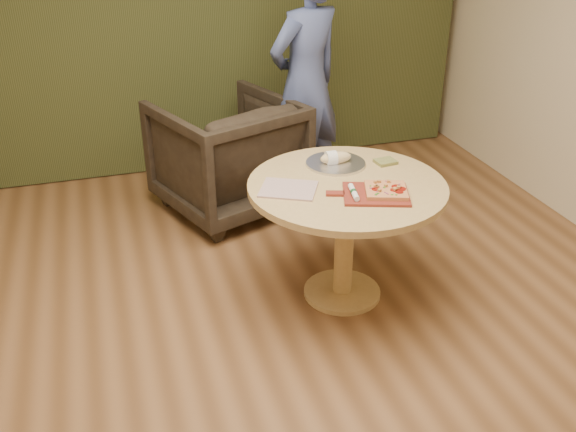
% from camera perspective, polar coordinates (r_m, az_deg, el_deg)
% --- Properties ---
extents(room_shell, '(5.04, 6.04, 2.84)m').
position_cam_1_polar(room_shell, '(2.68, 0.24, 8.92)').
color(room_shell, brown).
rests_on(room_shell, ground).
extents(curtain, '(4.80, 0.14, 2.78)m').
position_cam_1_polar(curtain, '(5.44, -9.39, 18.32)').
color(curtain, '#2F3618').
rests_on(curtain, ground).
extents(pedestal_table, '(1.12, 1.12, 0.75)m').
position_cam_1_polar(pedestal_table, '(3.68, 5.18, 0.94)').
color(pedestal_table, tan).
rests_on(pedestal_table, ground).
extents(pizza_paddle, '(0.47, 0.38, 0.01)m').
position_cam_1_polar(pizza_paddle, '(3.49, 7.65, 1.94)').
color(pizza_paddle, maroon).
rests_on(pizza_paddle, pedestal_table).
extents(flatbread_pizza, '(0.28, 0.28, 0.04)m').
position_cam_1_polar(flatbread_pizza, '(3.50, 8.72, 2.29)').
color(flatbread_pizza, '#DC9156').
rests_on(flatbread_pizza, pizza_paddle).
extents(cutlery_roll, '(0.06, 0.20, 0.03)m').
position_cam_1_polar(cutlery_roll, '(3.45, 5.86, 2.12)').
color(cutlery_roll, white).
rests_on(cutlery_roll, pizza_paddle).
extents(newspaper, '(0.38, 0.36, 0.01)m').
position_cam_1_polar(newspaper, '(3.52, 0.04, 2.41)').
color(newspaper, silver).
rests_on(newspaper, pedestal_table).
extents(serving_tray, '(0.36, 0.36, 0.02)m').
position_cam_1_polar(serving_tray, '(3.85, 4.25, 4.69)').
color(serving_tray, silver).
rests_on(serving_tray, pedestal_table).
extents(bread_roll, '(0.19, 0.09, 0.09)m').
position_cam_1_polar(bread_roll, '(3.84, 4.14, 5.17)').
color(bread_roll, beige).
rests_on(bread_roll, serving_tray).
extents(green_packet, '(0.13, 0.11, 0.02)m').
position_cam_1_polar(green_packet, '(3.90, 8.66, 4.80)').
color(green_packet, brown).
rests_on(green_packet, pedestal_table).
extents(armchair, '(1.17, 1.14, 0.95)m').
position_cam_1_polar(armchair, '(4.81, -5.42, 5.84)').
color(armchair, black).
rests_on(armchair, ground).
extents(person_standing, '(0.79, 0.68, 1.82)m').
position_cam_1_polar(person_standing, '(4.87, 1.57, 11.70)').
color(person_standing, '#435186').
rests_on(person_standing, ground).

